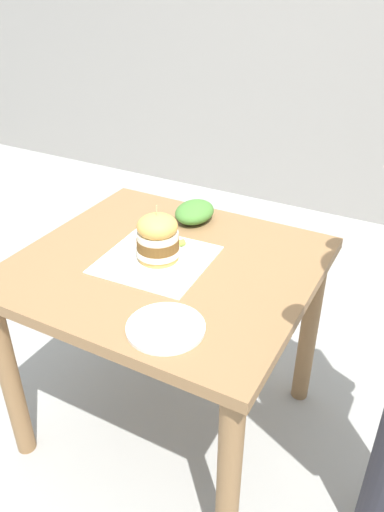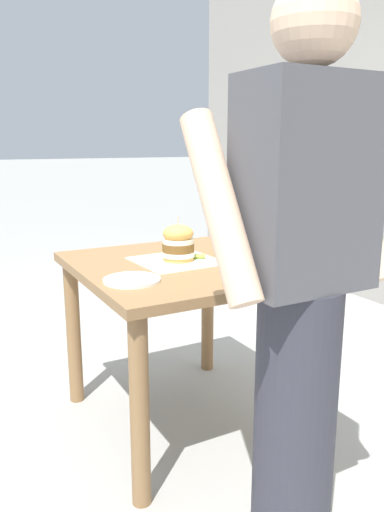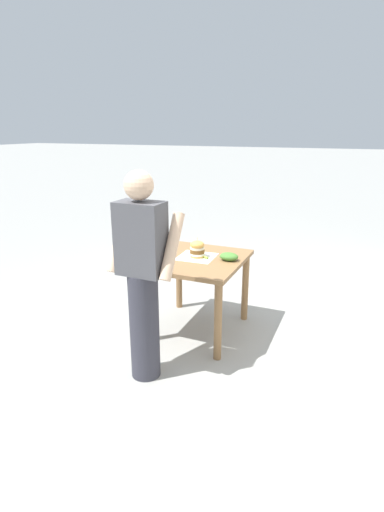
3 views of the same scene
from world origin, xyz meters
The scene contains 7 objects.
ground_plane centered at (0.00, 0.00, 0.00)m, with size 80.00×80.00×0.00m, color #9E9E99.
patio_table centered at (0.00, 0.00, 0.64)m, with size 0.89×0.97×0.77m.
serving_paper centered at (0.01, -0.03, 0.77)m, with size 0.35×0.35×0.00m, color white.
sandwich centered at (0.00, -0.03, 0.86)m, with size 0.15×0.15×0.20m.
pickle_spear centered at (-0.09, -0.02, 0.79)m, with size 0.02×0.02×0.08m, color #8EA83D.
side_plate_with_forks centered at (0.31, 0.18, 0.78)m, with size 0.22×0.22×0.02m.
side_salad centered at (-0.31, -0.06, 0.81)m, with size 0.18×0.14×0.07m, color #477F33.
Camera 1 is at (1.22, 0.76, 1.65)m, focal length 35.00 mm.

